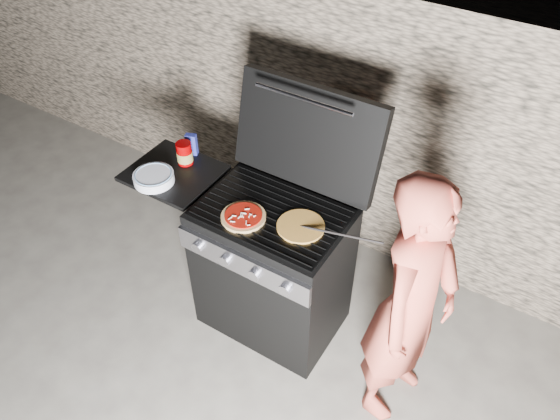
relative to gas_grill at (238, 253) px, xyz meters
The scene contains 10 objects.
ground 0.52m from the gas_grill, ahead, with size 50.00×50.00×0.00m, color #4F4A44.
stone_wall 1.17m from the gas_grill, 76.61° to the left, with size 8.00×0.35×1.80m, color gray.
gas_grill is the anchor object (origin of this frame).
pizza_topped 0.51m from the gas_grill, 37.93° to the right, with size 0.23×0.23×0.03m, color #AE6B38, non-canonical shape.
pizza_plain 0.64m from the gas_grill, ahead, with size 0.25×0.25×0.01m, color gold.
sauce_jar 0.67m from the gas_grill, 166.22° to the left, with size 0.09×0.09×0.14m, color #7C0001.
blue_carton 0.70m from the gas_grill, 156.09° to the left, with size 0.06×0.04×0.14m, color navy.
plate_stack 0.67m from the gas_grill, 164.27° to the right, with size 0.23×0.23×0.05m, color white.
person 1.13m from the gas_grill, ahead, with size 0.56×0.37×1.53m, color #B8493A.
tongs 0.82m from the gas_grill, ahead, with size 0.01×0.01×0.45m, color black.
Camera 1 is at (1.14, -1.76, 2.86)m, focal length 35.00 mm.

